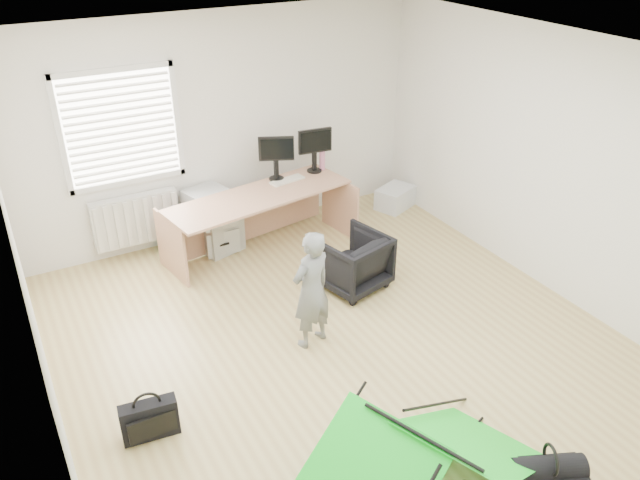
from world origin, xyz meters
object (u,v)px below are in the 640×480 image
desk (261,224)px  monitor_left (276,164)px  office_chair (352,261)px  kite (418,470)px  storage_crate (395,198)px  person (311,290)px  thermos (322,160)px  filing_cabinet (213,220)px  monitor_right (314,156)px  duffel_bag (546,480)px  laptop_bag (150,420)px

desk → monitor_left: monitor_left is taller
office_chair → kite: 2.82m
desk → storage_crate: size_ratio=4.30×
storage_crate → desk: bearing=-173.8°
monitor_left → kite: (-0.90, -4.08, -0.63)m
office_chair → person: person is taller
thermos → storage_crate: 1.33m
desk → storage_crate: (2.11, 0.23, -0.23)m
desk → filing_cabinet: 0.60m
monitor_left → thermos: 0.64m
monitor_right → thermos: bearing=11.2°
thermos → monitor_left: bearing=-179.1°
filing_cabinet → storage_crate: bearing=-19.2°
duffel_bag → filing_cabinet: bearing=123.6°
person → kite: size_ratio=0.57×
person → storage_crate: person is taller
monitor_right → desk: bearing=-154.8°
filing_cabinet → storage_crate: size_ratio=1.40×
monitor_right → office_chair: size_ratio=0.62×
kite → storage_crate: (2.64, 4.00, -0.18)m
office_chair → duffel_bag: size_ratio=1.32×
office_chair → person: bearing=23.9°
thermos → duffel_bag: size_ratio=0.50×
office_chair → laptop_bag: office_chair is taller
monitor_right → kite: (-1.42, -4.08, -0.63)m
filing_cabinet → kite: (-0.09, -4.17, -0.04)m
monitor_left → storage_crate: bearing=21.9°
filing_cabinet → person: (0.14, -2.22, 0.24)m
laptop_bag → monitor_right: bearing=49.0°
thermos → office_chair: 1.66m
monitor_right → storage_crate: 1.47m
office_chair → duffel_bag: 3.00m
office_chair → laptop_bag: bearing=9.5°
kite → duffel_bag: 0.97m
filing_cabinet → thermos: (1.45, -0.08, 0.52)m
monitor_left → storage_crate: size_ratio=0.82×
monitor_left → monitor_right: 0.52m
filing_cabinet → kite: filing_cabinet is taller
monitor_left → monitor_right: bearing=24.4°
monitor_right → kite: monitor_right is taller
desk → monitor_left: bearing=30.3°
filing_cabinet → laptop_bag: (-1.54, -2.65, -0.19)m
laptop_bag → duffel_bag: bearing=-32.0°
person → laptop_bag: size_ratio=2.70×
laptop_bag → office_chair: bearing=30.5°
thermos → person: (-1.31, -2.14, -0.28)m
monitor_left → office_chair: bearing=-58.7°
office_chair → duffel_bag: office_chair is taller
monitor_right → office_chair: monitor_right is taller
office_chair → duffel_bag: bearing=72.3°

